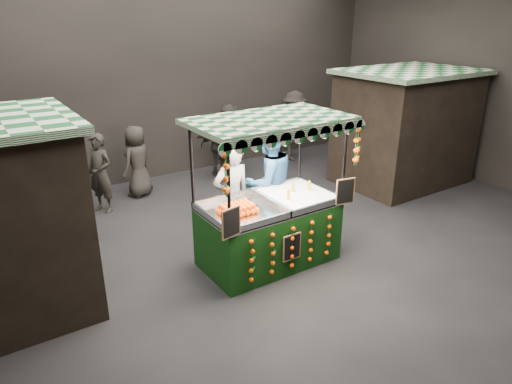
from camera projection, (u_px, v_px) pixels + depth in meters
ground at (291, 257)px, 7.57m from camera, size 12.00×12.00×0.00m
market_hall at (298, 42)px, 6.33m from camera, size 12.10×10.10×5.05m
neighbour_stall_right at (405, 127)px, 10.51m from camera, size 3.00×2.20×2.60m
juice_stall at (271, 221)px, 7.17m from camera, size 2.43×1.43×2.35m
vendor_grey at (232, 197)px, 7.61m from camera, size 0.68×0.46×1.82m
vendor_blue at (268, 182)px, 7.93m from camera, size 1.01×0.79×2.05m
shopper_0 at (10, 208)px, 7.55m from camera, size 0.58×0.40×1.53m
shopper_1 at (386, 141)px, 10.76m from camera, size 1.14×1.03×1.90m
shopper_2 at (220, 145)px, 11.09m from camera, size 0.98×0.70×1.55m
shopper_3 at (294, 126)px, 12.30m from camera, size 1.34×1.31×1.85m
shopper_4 at (137, 161)px, 9.86m from camera, size 0.90×0.81×1.55m
shopper_5 at (230, 143)px, 10.71m from camera, size 1.60×1.58×1.84m
shopper_6 at (100, 173)px, 9.05m from camera, size 0.63×0.70×1.60m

